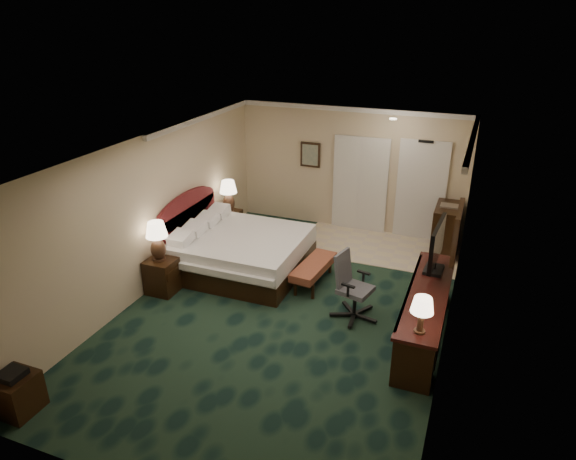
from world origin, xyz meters
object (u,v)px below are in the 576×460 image
at_px(bed, 243,253).
at_px(desk, 425,314).
at_px(side_table, 17,394).
at_px(minibar, 447,230).
at_px(nightstand_near, 164,275).
at_px(lamp_near, 157,241).
at_px(desk_chair, 356,287).
at_px(bed_bench, 313,273).
at_px(lamp_far, 229,196).
at_px(nightstand_far, 229,224).
at_px(tv, 436,248).

bearing_deg(bed, desk, -15.25).
bearing_deg(side_table, minibar, 55.94).
bearing_deg(bed, nightstand_near, -128.35).
distance_m(lamp_near, desk_chair, 3.40).
distance_m(side_table, minibar, 7.90).
relative_size(bed, minibar, 2.26).
relative_size(bed, nightstand_near, 3.63).
xyz_separation_m(bed_bench, desk, (2.07, -0.93, 0.18)).
relative_size(desk, desk_chair, 2.46).
distance_m(nightstand_near, bed_bench, 2.64).
height_order(lamp_near, lamp_far, lamp_near).
bearing_deg(side_table, lamp_near, 90.49).
distance_m(nightstand_far, side_table, 5.62).
height_order(lamp_near, desk, lamp_near).
relative_size(bed, bed_bench, 1.85).
distance_m(bed_bench, minibar, 3.04).
distance_m(bed, side_table, 4.45).
distance_m(lamp_far, desk, 4.99).
xyz_separation_m(lamp_far, side_table, (-0.01, -5.65, -0.67)).
height_order(bed_bench, tv, tv).
distance_m(desk, tv, 1.05).
bearing_deg(nightstand_near, desk_chair, 6.65).
bearing_deg(lamp_far, lamp_near, -90.73).
bearing_deg(minibar, desk_chair, -110.21).
bearing_deg(desk_chair, bed_bench, 153.89).
distance_m(nightstand_far, minibar, 4.54).
relative_size(lamp_near, desk_chair, 0.64).
height_order(nightstand_far, lamp_far, lamp_far).
height_order(lamp_far, bed_bench, lamp_far).
xyz_separation_m(bed, desk, (3.48, -0.95, 0.03)).
bearing_deg(bed, lamp_far, 126.00).
bearing_deg(desk_chair, lamp_near, -159.40).
bearing_deg(desk_chair, tv, 40.01).
xyz_separation_m(bed_bench, tv, (2.07, -0.24, 0.97)).
height_order(nightstand_near, lamp_near, lamp_near).
height_order(nightstand_near, nightstand_far, nightstand_near).
relative_size(nightstand_near, desk, 0.23).
distance_m(desk_chair, minibar, 3.20).
distance_m(nightstand_far, tv, 4.78).
xyz_separation_m(nightstand_near, desk_chair, (3.32, 0.39, 0.24)).
bearing_deg(desk, bed_bench, 155.76).
xyz_separation_m(nightstand_far, lamp_near, (-0.01, -2.50, 0.67)).
xyz_separation_m(bed, nightstand_far, (-0.96, 1.27, -0.06)).
distance_m(lamp_far, side_table, 5.69).
distance_m(lamp_near, lamp_far, 2.53).
bearing_deg(nightstand_near, nightstand_far, 90.32).
relative_size(nightstand_near, bed_bench, 0.51).
bearing_deg(bed, tv, -4.26).
bearing_deg(lamp_near, lamp_far, 89.27).
bearing_deg(nightstand_far, bed_bench, -28.51).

